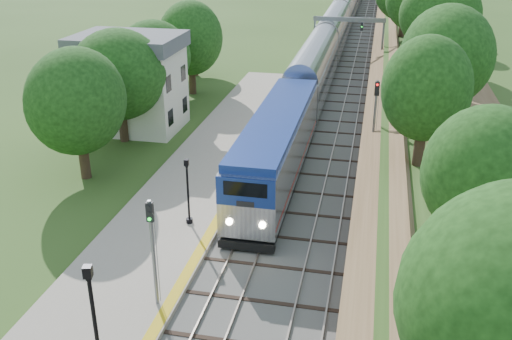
% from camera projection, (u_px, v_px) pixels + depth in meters
% --- Properties ---
extents(trackbed, '(9.50, 170.00, 0.28)m').
position_uv_depth(trackbed, '(345.00, 60.00, 73.18)').
color(trackbed, '#4C4944').
rests_on(trackbed, ground).
extents(platform, '(6.40, 68.00, 0.38)m').
position_uv_depth(platform, '(178.00, 209.00, 35.08)').
color(platform, gray).
rests_on(platform, ground).
extents(yellow_stripe, '(0.55, 68.00, 0.01)m').
position_uv_depth(yellow_stripe, '(223.00, 210.00, 34.46)').
color(yellow_stripe, gold).
rests_on(yellow_stripe, platform).
extents(embankment, '(10.64, 170.00, 11.70)m').
position_uv_depth(embankment, '(413.00, 48.00, 70.83)').
color(embankment, brown).
rests_on(embankment, ground).
extents(station_building, '(8.60, 6.60, 8.00)m').
position_uv_depth(station_building, '(131.00, 82.00, 47.75)').
color(station_building, white).
rests_on(station_building, ground).
extents(signal_gantry, '(8.40, 0.38, 6.20)m').
position_uv_depth(signal_gantry, '(348.00, 29.00, 66.70)').
color(signal_gantry, slate).
rests_on(signal_gantry, ground).
extents(trees_behind_platform, '(7.82, 53.32, 7.21)m').
position_uv_depth(trees_behind_platform, '(114.00, 112.00, 38.67)').
color(trees_behind_platform, '#332316').
rests_on(trees_behind_platform, ground).
extents(train, '(3.16, 126.78, 4.65)m').
position_uv_depth(train, '(339.00, 23.00, 85.45)').
color(train, black).
rests_on(train, trackbed).
extents(lamppost_mid, '(0.49, 0.49, 4.97)m').
position_uv_depth(lamppost_mid, '(96.00, 329.00, 21.03)').
color(lamppost_mid, black).
rests_on(lamppost_mid, platform).
extents(lamppost_far, '(0.39, 0.39, 3.97)m').
position_uv_depth(lamppost_far, '(188.00, 195.00, 32.35)').
color(lamppost_far, black).
rests_on(lamppost_far, platform).
extents(signal_platform, '(0.31, 0.24, 5.25)m').
position_uv_depth(signal_platform, '(152.00, 242.00, 24.82)').
color(signal_platform, slate).
rests_on(signal_platform, platform).
extents(signal_farside, '(0.34, 0.27, 6.12)m').
position_uv_depth(signal_farside, '(375.00, 113.00, 40.68)').
color(signal_farside, slate).
rests_on(signal_farside, ground).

